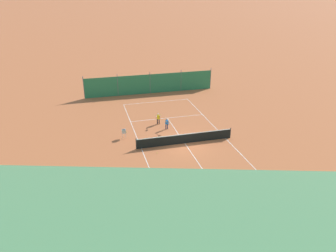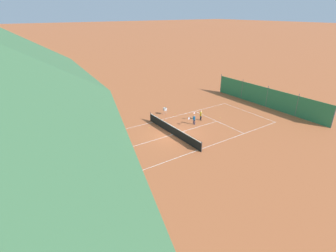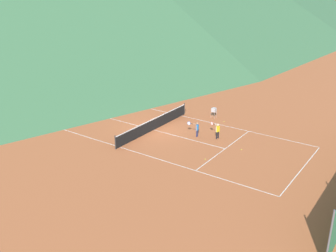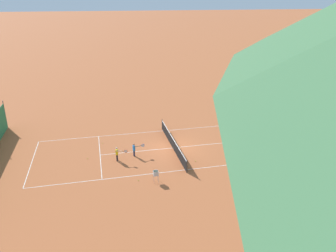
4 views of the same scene
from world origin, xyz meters
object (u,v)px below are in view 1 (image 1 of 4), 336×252
at_px(player_near_baseline, 167,123).
at_px(tennis_ball_by_net_left, 157,153).
at_px(tennis_ball_near_corner, 161,115).
at_px(tennis_ball_far_corner, 127,132).
at_px(tennis_ball_by_net_right, 188,117).
at_px(tennis_net, 185,138).
at_px(tennis_ball_alley_left, 243,191).
at_px(tennis_ball_alley_right, 232,182).
at_px(ball_hopper, 124,132).
at_px(tennis_ball_mid_court, 202,223).
at_px(player_far_service, 158,118).

relative_size(player_near_baseline, tennis_ball_by_net_left, 17.54).
distance_m(player_near_baseline, tennis_ball_near_corner, 3.99).
height_order(player_near_baseline, tennis_ball_by_net_left, player_near_baseline).
xyz_separation_m(tennis_ball_far_corner, tennis_ball_near_corner, (-4.39, -3.64, 0.00)).
bearing_deg(tennis_ball_by_net_right, tennis_net, 68.92).
relative_size(tennis_ball_far_corner, tennis_ball_near_corner, 1.00).
distance_m(tennis_ball_alley_left, tennis_ball_by_net_left, 8.50).
distance_m(tennis_net, tennis_ball_alley_right, 7.29).
bearing_deg(tennis_ball_alley_right, tennis_ball_alley_left, 104.29).
distance_m(tennis_ball_by_net_right, tennis_ball_near_corner, 3.13).
xyz_separation_m(player_near_baseline, ball_hopper, (4.49, 0.95, -0.02)).
relative_size(tennis_ball_by_net_left, tennis_ball_near_corner, 1.00).
relative_size(tennis_net, tennis_ball_mid_court, 139.09).
bearing_deg(tennis_ball_mid_court, tennis_ball_by_net_left, -86.26).
height_order(player_far_service, tennis_ball_near_corner, player_far_service).
bearing_deg(tennis_ball_alley_left, tennis_ball_alley_right, -75.71).
relative_size(tennis_ball_alley_left, tennis_ball_near_corner, 1.00).
xyz_separation_m(tennis_ball_far_corner, tennis_ball_by_net_right, (-7.23, -2.29, 0.00)).
bearing_deg(ball_hopper, tennis_net, 154.16).
distance_m(tennis_net, tennis_ball_alley_left, 8.50).
bearing_deg(tennis_ball_far_corner, tennis_ball_mid_court, 100.03).
bearing_deg(tennis_ball_far_corner, tennis_ball_by_net_right, -162.39).
bearing_deg(player_near_baseline, tennis_ball_by_net_left, 65.95).
relative_size(tennis_ball_far_corner, tennis_ball_by_net_right, 1.00).
bearing_deg(tennis_net, player_near_baseline, -77.05).
distance_m(player_far_service, tennis_ball_by_net_right, 3.94).
distance_m(tennis_ball_alley_left, tennis_ball_far_corner, 13.81).
relative_size(tennis_ball_near_corner, ball_hopper, 0.07).
bearing_deg(player_near_baseline, player_far_service, -69.24).
bearing_deg(player_far_service, tennis_ball_alley_right, 103.15).
height_order(tennis_ball_near_corner, ball_hopper, ball_hopper).
xyz_separation_m(tennis_ball_far_corner, tennis_ball_mid_court, (-2.59, 14.64, 0.00)).
height_order(tennis_ball_mid_court, tennis_ball_near_corner, same).
distance_m(tennis_ball_near_corner, ball_hopper, 6.88).
bearing_deg(tennis_ball_far_corner, tennis_ball_alley_right, 120.11).
bearing_deg(tennis_ball_by_net_right, ball_hopper, 24.79).
height_order(tennis_ball_alley_left, tennis_ball_by_net_left, same).
relative_size(tennis_ball_mid_court, tennis_ball_alley_right, 1.00).
bearing_deg(tennis_ball_near_corner, player_far_service, 70.05).
bearing_deg(tennis_ball_far_corner, tennis_net, 142.04).
distance_m(player_near_baseline, tennis_ball_alley_left, 12.12).
height_order(tennis_ball_by_net_left, tennis_ball_alley_right, same).
bearing_deg(tennis_ball_by_net_left, tennis_ball_alley_right, 126.49).
height_order(tennis_net, tennis_ball_by_net_left, tennis_net).
xyz_separation_m(tennis_ball_far_corner, tennis_ball_alley_right, (-6.34, 10.93, 0.00)).
relative_size(player_far_service, ball_hopper, 1.36).
distance_m(tennis_ball_alley_left, tennis_ball_alley_right, 1.21).
bearing_deg(tennis_ball_alley_left, player_near_baseline, -77.73).
distance_m(player_far_service, ball_hopper, 4.62).
relative_size(tennis_ball_by_net_right, tennis_ball_mid_court, 1.00).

